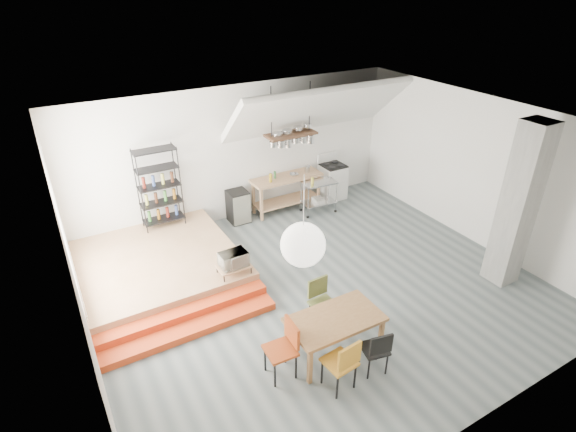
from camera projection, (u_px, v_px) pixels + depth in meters
floor at (318, 288)px, 8.62m from camera, size 8.00×8.00×0.00m
wall_back at (238, 154)px, 10.52m from camera, size 8.00×0.04×3.20m
wall_left at (76, 285)px, 6.11m from camera, size 0.04×7.00×3.20m
wall_right at (477, 171)px, 9.61m from camera, size 0.04×7.00×3.20m
ceiling at (325, 126)px, 7.09m from camera, size 8.00×7.00×0.02m
slope_ceiling at (318, 109)px, 10.40m from camera, size 4.40×1.44×1.32m
window_pane at (62, 225)px, 7.16m from camera, size 0.02×2.50×2.20m
platform at (159, 265)px, 8.96m from camera, size 3.00×3.00×0.40m
step_lower at (192, 329)px, 7.53m from camera, size 3.00×0.35×0.13m
step_upper at (185, 314)px, 7.77m from camera, size 3.00×0.35×0.27m
concrete_column at (518, 206)px, 8.16m from camera, size 0.50×0.50×3.20m
kitchen_counter at (287, 187)px, 11.20m from camera, size 1.80×0.60×0.91m
stove at (332, 181)px, 11.89m from camera, size 0.60×0.60×1.18m
pot_rack at (292, 137)px, 10.40m from camera, size 1.20×0.50×1.43m
wire_shelving at (159, 187)px, 9.55m from camera, size 0.88×0.38×1.80m
microwave_shelf at (234, 266)px, 8.32m from camera, size 0.60×0.40×0.16m
paper_lantern at (303, 245)px, 5.89m from camera, size 0.60×0.60×0.60m
dining_table at (335, 322)px, 6.90m from camera, size 1.47×0.84×0.69m
chair_mustard at (343, 361)px, 6.29m from camera, size 0.46×0.46×0.92m
chair_black at (377, 348)px, 6.59m from camera, size 0.44×0.44×0.81m
chair_olive at (321, 299)px, 7.53m from camera, size 0.42×0.42×0.88m
chair_red at (285, 345)px, 6.55m from camera, size 0.45×0.45×0.94m
rolling_cart at (319, 193)px, 11.12m from camera, size 0.89×0.56×0.83m
mini_fridge at (238, 206)px, 10.78m from camera, size 0.47×0.47×0.79m
microwave at (233, 259)px, 8.24m from camera, size 0.52×0.36×0.28m
bowl at (294, 175)px, 11.10m from camera, size 0.28×0.28×0.05m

